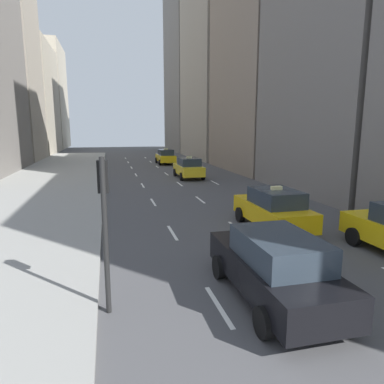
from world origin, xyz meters
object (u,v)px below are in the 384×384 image
Objects in this scene: taxi_lead at (189,168)px; taxi_second at (273,209)px; sedan_black_near at (274,266)px; traffic_light_pole at (104,210)px; taxi_fourth at (166,157)px.

taxi_lead is 15.42m from taxi_second.
taxi_second is 0.95× the size of sedan_black_near.
taxi_second is 6.20m from sedan_black_near.
taxi_lead is 1.22× the size of traffic_light_pole.
taxi_second is 1.22× the size of traffic_light_pole.
taxi_fourth is 32.93m from sedan_black_near.
traffic_light_pole reaches higher than sedan_black_near.
traffic_light_pole is (-6.75, -20.48, 1.53)m from taxi_lead.
taxi_fourth is at bearing 85.12° from sedan_black_near.
sedan_black_near is at bearing -116.84° from taxi_second.
taxi_fourth is at bearing 90.00° from taxi_lead.
taxi_fourth is at bearing 90.00° from taxi_second.
traffic_light_pole reaches higher than taxi_second.
sedan_black_near is (-2.80, -32.81, 0.00)m from taxi_fourth.
taxi_lead is 0.95× the size of sedan_black_near.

